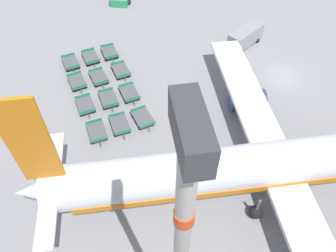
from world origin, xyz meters
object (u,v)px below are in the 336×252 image
Objects in this scene: baggage_dolly_row_mid_b_col_b at (121,71)px; baggage_dolly_row_mid_a_col_d at (120,125)px; baggage_dolly_row_mid_b_col_a at (110,52)px; baggage_dolly_row_mid_b_col_d at (143,118)px; airplane at (292,162)px; baggage_dolly_row_mid_b_col_c at (129,93)px; baggage_dolly_row_near_col_c at (85,105)px; service_van at (245,37)px; baggage_dolly_row_near_col_a at (71,63)px; baggage_dolly_row_mid_a_col_b at (99,77)px; baggage_dolly_row_near_col_b at (77,82)px; baggage_dolly_row_mid_a_col_c at (109,99)px; baggage_dolly_row_mid_a_col_a at (91,57)px; baggage_dolly_row_near_col_d at (97,132)px.

baggage_dolly_row_mid_a_col_d is at bearing -4.48° from baggage_dolly_row_mid_b_col_b.
baggage_dolly_row_mid_b_col_a is 1.00× the size of baggage_dolly_row_mid_b_col_d.
baggage_dolly_row_mid_b_col_c is at bearing -136.86° from airplane.
baggage_dolly_row_mid_a_col_d is (3.52, 3.60, 0.00)m from baggage_dolly_row_near_col_c.
baggage_dolly_row_near_col_c is at bearing -67.43° from service_van.
baggage_dolly_row_near_col_c is (8.00, 1.86, 0.00)m from baggage_dolly_row_near_col_a.
baggage_dolly_row_near_col_c and baggage_dolly_row_mid_b_col_d have the same top height.
baggage_dolly_row_mid_a_col_b is 8.76m from baggage_dolly_row_mid_b_col_d.
airplane reaches higher than baggage_dolly_row_mid_b_col_b.
baggage_dolly_row_near_col_a is 1.00× the size of baggage_dolly_row_near_col_b.
airplane is at bearing 50.75° from baggage_dolly_row_mid_b_col_d.
baggage_dolly_row_mid_a_col_d is 12.92m from baggage_dolly_row_mid_b_col_a.
baggage_dolly_row_mid_a_col_b is at bearing -165.84° from baggage_dolly_row_mid_a_col_c.
baggage_dolly_row_mid_b_col_a is at bearing 142.27° from baggage_dolly_row_near_col_b.
baggage_dolly_row_mid_a_col_d is (12.24, 2.96, 0.00)m from baggage_dolly_row_mid_a_col_a.
service_van is at bearing 92.03° from baggage_dolly_row_near_col_a.
baggage_dolly_row_mid_a_col_c is 4.22m from baggage_dolly_row_mid_a_col_d.
baggage_dolly_row_mid_a_col_a is 1.00× the size of baggage_dolly_row_mid_b_col_d.
baggage_dolly_row_mid_a_col_b and baggage_dolly_row_mid_b_col_c have the same top height.
baggage_dolly_row_near_col_a is 1.00× the size of baggage_dolly_row_mid_b_col_b.
baggage_dolly_row_near_col_a and baggage_dolly_row_mid_a_col_b have the same top height.
airplane is at bearing 34.01° from baggage_dolly_row_mid_b_col_a.
baggage_dolly_row_mid_b_col_a is (-0.57, -18.13, -0.81)m from service_van.
baggage_dolly_row_near_col_a is 1.00× the size of baggage_dolly_row_mid_a_col_a.
baggage_dolly_row_near_col_a is at bearing -136.20° from airplane.
airplane is 13.14× the size of baggage_dolly_row_near_col_b.
baggage_dolly_row_near_col_d is 1.00× the size of baggage_dolly_row_mid_a_col_a.
service_van reaches higher than baggage_dolly_row_near_col_a.
airplane is 13.16× the size of baggage_dolly_row_near_col_d.
baggage_dolly_row_mid_b_col_b is 4.30m from baggage_dolly_row_mid_b_col_c.
baggage_dolly_row_near_col_a is 8.65m from baggage_dolly_row_mid_a_col_c.
airplane reaches higher than baggage_dolly_row_near_col_c.
baggage_dolly_row_near_col_b is 1.00× the size of baggage_dolly_row_mid_a_col_c.
baggage_dolly_row_mid_b_col_a is at bearing 176.75° from baggage_dolly_row_mid_a_col_c.
baggage_dolly_row_near_col_b is at bearing -135.15° from baggage_dolly_row_mid_b_col_d.
baggage_dolly_row_mid_b_col_b and baggage_dolly_row_mid_b_col_c have the same top height.
service_van is 17.95m from baggage_dolly_row_mid_b_col_c.
baggage_dolly_row_near_col_b is 1.00× the size of baggage_dolly_row_mid_b_col_c.
baggage_dolly_row_mid_a_col_c is at bearing -130.76° from airplane.
baggage_dolly_row_near_col_c is at bearing -77.27° from baggage_dolly_row_mid_a_col_c.
airplane reaches higher than baggage_dolly_row_mid_a_col_c.
airplane is at bearing 54.79° from baggage_dolly_row_near_col_c.
baggage_dolly_row_near_col_c is at bearing -134.31° from baggage_dolly_row_mid_a_col_d.
baggage_dolly_row_mid_a_col_b and baggage_dolly_row_mid_a_col_d have the same top height.
service_van is 1.59× the size of baggage_dolly_row_mid_a_col_d.
baggage_dolly_row_mid_b_col_b is at bearing 47.87° from baggage_dolly_row_mid_a_col_a.
airplane is 13.14× the size of baggage_dolly_row_near_col_c.
baggage_dolly_row_near_col_a is 12.75m from baggage_dolly_row_mid_a_col_d.
baggage_dolly_row_near_col_b and baggage_dolly_row_mid_a_col_d have the same top height.
baggage_dolly_row_mid_a_col_b and baggage_dolly_row_mid_b_col_a have the same top height.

